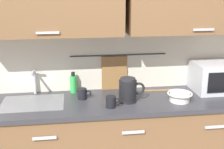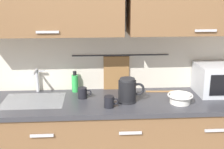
% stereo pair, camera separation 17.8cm
% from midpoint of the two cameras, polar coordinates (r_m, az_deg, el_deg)
% --- Properties ---
extents(counter_unit, '(2.53, 0.64, 0.90)m').
position_cam_midpoint_polar(counter_unit, '(2.79, 4.29, -13.33)').
color(counter_unit, brown).
rests_on(counter_unit, ground).
extents(back_wall_assembly, '(3.70, 0.41, 2.50)m').
position_cam_midpoint_polar(back_wall_assembly, '(2.67, 4.33, 9.59)').
color(back_wall_assembly, silver).
rests_on(back_wall_assembly, ground).
extents(sink_faucet, '(0.09, 0.17, 0.22)m').
position_cam_midpoint_polar(sink_faucet, '(2.77, -12.48, -0.61)').
color(sink_faucet, '#B2B5BA').
rests_on(sink_faucet, counter_unit).
extents(microwave, '(0.46, 0.35, 0.27)m').
position_cam_midpoint_polar(microwave, '(2.91, 22.04, -0.82)').
color(microwave, silver).
rests_on(microwave, counter_unit).
extents(electric_kettle, '(0.23, 0.16, 0.21)m').
position_cam_midpoint_polar(electric_kettle, '(2.51, 5.07, -3.11)').
color(electric_kettle, black).
rests_on(electric_kettle, counter_unit).
extents(dish_soap_bottle, '(0.06, 0.06, 0.20)m').
position_cam_midpoint_polar(dish_soap_bottle, '(2.76, -5.29, -1.60)').
color(dish_soap_bottle, green).
rests_on(dish_soap_bottle, counter_unit).
extents(mug_near_sink, '(0.12, 0.08, 0.09)m').
position_cam_midpoint_polar(mug_near_sink, '(2.61, -3.69, -3.59)').
color(mug_near_sink, black).
rests_on(mug_near_sink, counter_unit).
extents(mixing_bowl, '(0.21, 0.21, 0.08)m').
position_cam_midpoint_polar(mixing_bowl, '(2.58, 14.88, -4.40)').
color(mixing_bowl, silver).
rests_on(mixing_bowl, counter_unit).
extents(mug_by_kettle, '(0.12, 0.08, 0.09)m').
position_cam_midpoint_polar(mug_by_kettle, '(2.41, 1.60, -5.27)').
color(mug_by_kettle, black).
rests_on(mug_by_kettle, counter_unit).
extents(wooden_spoon, '(0.28, 0.05, 0.01)m').
position_cam_midpoint_polar(wooden_spoon, '(2.82, 11.77, -3.21)').
color(wooden_spoon, '#9E7042').
rests_on(wooden_spoon, counter_unit).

